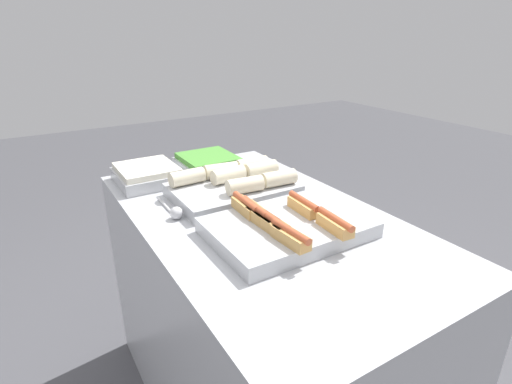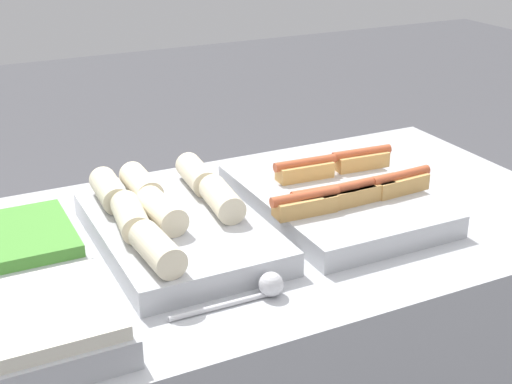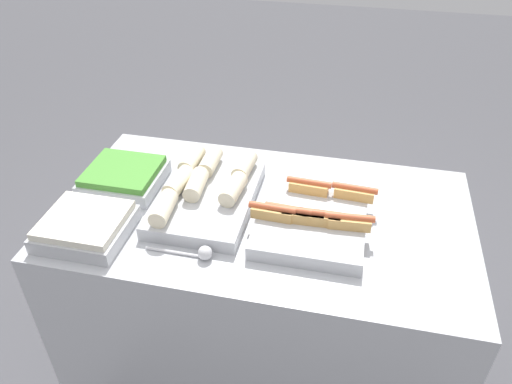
{
  "view_description": "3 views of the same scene",
  "coord_description": "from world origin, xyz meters",
  "px_view_note": "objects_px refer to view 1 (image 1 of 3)",
  "views": [
    {
      "loc": [
        1.08,
        -0.68,
        1.56
      ],
      "look_at": [
        -0.03,
        0.0,
        1.03
      ],
      "focal_mm": 28.0,
      "sensor_mm": 36.0,
      "label": 1
    },
    {
      "loc": [
        -0.64,
        -1.23,
        1.62
      ],
      "look_at": [
        -0.03,
        0.0,
        1.03
      ],
      "focal_mm": 50.0,
      "sensor_mm": 36.0,
      "label": 2
    },
    {
      "loc": [
        0.26,
        -1.31,
        2.0
      ],
      "look_at": [
        -0.03,
        0.0,
        1.03
      ],
      "focal_mm": 35.0,
      "sensor_mm": 36.0,
      "label": 3
    }
  ],
  "objects_px": {
    "tray_side_back": "(208,164)",
    "serving_spoon_near": "(175,212)",
    "tray_hotdogs": "(286,226)",
    "tray_wraps": "(235,185)",
    "tray_side_front": "(147,174)"
  },
  "relations": [
    {
      "from": "tray_hotdogs",
      "to": "serving_spoon_near",
      "type": "height_order",
      "value": "tray_hotdogs"
    },
    {
      "from": "tray_side_back",
      "to": "serving_spoon_near",
      "type": "height_order",
      "value": "tray_side_back"
    },
    {
      "from": "tray_side_front",
      "to": "tray_hotdogs",
      "type": "bearing_deg",
      "value": 18.37
    },
    {
      "from": "tray_hotdogs",
      "to": "tray_side_back",
      "type": "height_order",
      "value": "tray_hotdogs"
    },
    {
      "from": "tray_side_back",
      "to": "serving_spoon_near",
      "type": "relative_size",
      "value": 1.25
    },
    {
      "from": "tray_side_back",
      "to": "serving_spoon_near",
      "type": "xyz_separation_m",
      "value": [
        0.39,
        -0.31,
        -0.02
      ]
    },
    {
      "from": "tray_wraps",
      "to": "tray_side_front",
      "type": "distance_m",
      "value": 0.41
    },
    {
      "from": "tray_hotdogs",
      "to": "tray_wraps",
      "type": "distance_m",
      "value": 0.38
    },
    {
      "from": "tray_side_front",
      "to": "tray_side_back",
      "type": "height_order",
      "value": "same"
    },
    {
      "from": "serving_spoon_near",
      "to": "tray_hotdogs",
      "type": "bearing_deg",
      "value": 39.33
    },
    {
      "from": "tray_side_back",
      "to": "serving_spoon_near",
      "type": "bearing_deg",
      "value": -38.74
    },
    {
      "from": "tray_side_back",
      "to": "tray_side_front",
      "type": "bearing_deg",
      "value": -90.0
    },
    {
      "from": "tray_wraps",
      "to": "tray_side_back",
      "type": "bearing_deg",
      "value": 173.69
    },
    {
      "from": "tray_hotdogs",
      "to": "tray_wraps",
      "type": "relative_size",
      "value": 1.06
    },
    {
      "from": "tray_hotdogs",
      "to": "serving_spoon_near",
      "type": "distance_m",
      "value": 0.4
    }
  ]
}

